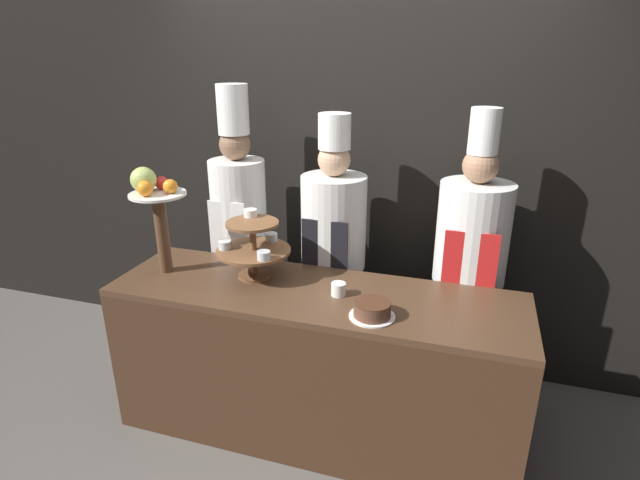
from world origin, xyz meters
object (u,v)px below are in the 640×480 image
Objects in this scene: chef_center_right at (470,259)px; tiered_stand at (253,245)px; cake_round at (372,310)px; cup_white at (338,289)px; chef_center_left at (333,244)px; chef_left at (240,223)px; fruit_pedestal at (154,200)px.

tiered_stand is at bearing -159.04° from chef_center_right.
cup_white is (-0.21, 0.17, -0.00)m from cake_round.
cake_round is (0.72, -0.25, -0.15)m from tiered_stand.
tiered_stand is 1.22m from chef_center_right.
chef_center_right is at bearing -0.00° from chef_center_left.
chef_left is 1.05× the size of chef_center_right.
fruit_pedestal is at bearing -179.82° from cup_white.
cake_round is 0.13× the size of chef_center_left.
chef_center_left is at bearing 180.00° from chef_center_right.
fruit_pedestal is 7.92× the size of cup_white.
chef_center_left is at bearing -0.01° from chef_left.
chef_left is 1.43m from chef_center_right.
fruit_pedestal is (-0.53, -0.09, 0.23)m from tiered_stand.
tiered_stand is 5.41× the size of cup_white.
fruit_pedestal is 2.72× the size of cake_round.
chef_center_right reaches higher than fruit_pedestal.
fruit_pedestal is 1.07m from chef_center_left.
chef_left is 0.63m from chef_center_left.
fruit_pedestal is 0.34× the size of chef_center_left.
chef_center_right is at bearing 20.96° from tiered_stand.
cake_round is at bearing -19.39° from tiered_stand.
tiered_stand is at bearing 170.68° from cup_white.
chef_left reaches higher than cup_white.
cup_white is 0.04× the size of chef_center_right.
fruit_pedestal is at bearing -148.90° from chef_center_left.
chef_left reaches higher than cake_round.
tiered_stand is 0.59m from fruit_pedestal.
fruit_pedestal reaches higher than tiered_stand.
chef_center_left is (-0.18, 0.52, 0.03)m from cup_white.
tiered_stand is 0.77m from cake_round.
tiered_stand is 0.22× the size of chef_left.
cake_round is 2.91× the size of cup_white.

